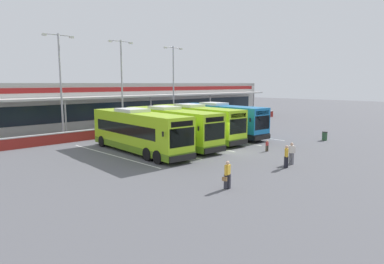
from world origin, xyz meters
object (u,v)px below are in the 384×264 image
at_px(coach_bus_leftmost, 138,132).
at_px(pedestrian_in_dark_coat, 292,153).
at_px(coach_bus_right_centre, 220,120).
at_px(pedestrian_with_handbag, 227,174).
at_px(coach_bus_left_centre, 171,128).
at_px(lamp_post_west, 61,80).
at_px(lamp_post_centre, 122,81).
at_px(pedestrian_child, 267,145).
at_px(pedestrian_near_bin, 286,156).
at_px(lamp_post_east, 173,81).
at_px(coach_bus_centre, 195,123).
at_px(litter_bin, 325,136).

relative_size(coach_bus_leftmost, pedestrian_in_dark_coat, 7.59).
bearing_deg(pedestrian_in_dark_coat, coach_bus_right_centre, 62.32).
bearing_deg(pedestrian_with_handbag, coach_bus_right_centre, 41.83).
relative_size(coach_bus_left_centre, lamp_post_west, 1.12).
distance_m(pedestrian_with_handbag, lamp_post_centre, 24.91).
bearing_deg(coach_bus_leftmost, pedestrian_child, -42.46).
relative_size(pedestrian_with_handbag, pedestrian_near_bin, 1.00).
height_order(pedestrian_with_handbag, lamp_post_east, lamp_post_east).
height_order(coach_bus_leftmost, pedestrian_child, coach_bus_leftmost).
distance_m(coach_bus_leftmost, coach_bus_centre, 8.22).
distance_m(lamp_post_west, lamp_post_east, 16.50).
bearing_deg(coach_bus_leftmost, lamp_post_west, 99.37).
bearing_deg(lamp_post_east, coach_bus_centre, -121.30).
height_order(coach_bus_leftmost, lamp_post_west, lamp_post_west).
distance_m(coach_bus_left_centre, pedestrian_child, 9.16).
xyz_separation_m(coach_bus_leftmost, lamp_post_centre, (5.61, 10.90, 4.50)).
bearing_deg(lamp_post_east, pedestrian_in_dark_coat, -111.41).
height_order(pedestrian_child, lamp_post_east, lamp_post_east).
height_order(coach_bus_centre, lamp_post_east, lamp_post_east).
xyz_separation_m(pedestrian_with_handbag, lamp_post_west, (0.75, 22.91, 5.43)).
height_order(coach_bus_centre, pedestrian_near_bin, coach_bus_centre).
bearing_deg(coach_bus_leftmost, pedestrian_with_handbag, -102.02).
bearing_deg(litter_bin, lamp_post_centre, 121.72).
distance_m(coach_bus_leftmost, litter_bin, 19.74).
height_order(coach_bus_centre, lamp_post_west, lamp_post_west).
relative_size(coach_bus_leftmost, lamp_post_west, 1.12).
distance_m(coach_bus_right_centre, pedestrian_near_bin, 15.34).
bearing_deg(litter_bin, lamp_post_west, 134.90).
bearing_deg(lamp_post_east, litter_bin, -81.62).
bearing_deg(coach_bus_centre, lamp_post_east, 58.70).
relative_size(coach_bus_right_centre, lamp_post_centre, 1.12).
bearing_deg(lamp_post_east, pedestrian_child, -108.05).
bearing_deg(coach_bus_right_centre, lamp_post_east, 76.86).
height_order(coach_bus_centre, litter_bin, coach_bus_centre).
height_order(lamp_post_centre, litter_bin, lamp_post_centre).
xyz_separation_m(pedestrian_near_bin, lamp_post_west, (-5.99, 22.78, 5.42)).
xyz_separation_m(pedestrian_in_dark_coat, lamp_post_east, (9.18, 23.41, 5.42)).
xyz_separation_m(pedestrian_in_dark_coat, lamp_post_centre, (0.11, 22.45, 5.42)).
distance_m(pedestrian_in_dark_coat, pedestrian_child, 4.85).
bearing_deg(lamp_post_east, lamp_post_west, -176.73).
distance_m(coach_bus_leftmost, pedestrian_with_handbag, 12.29).
bearing_deg(lamp_post_centre, coach_bus_leftmost, -117.24).
relative_size(pedestrian_with_handbag, lamp_post_east, 0.15).
distance_m(coach_bus_left_centre, pedestrian_near_bin, 12.26).
bearing_deg(coach_bus_right_centre, lamp_post_centre, 124.12).
bearing_deg(coach_bus_left_centre, litter_bin, -33.34).
relative_size(coach_bus_left_centre, litter_bin, 13.23).
bearing_deg(coach_bus_right_centre, coach_bus_centre, -178.80).
bearing_deg(pedestrian_near_bin, coach_bus_leftmost, 109.46).
relative_size(coach_bus_centre, coach_bus_right_centre, 1.00).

